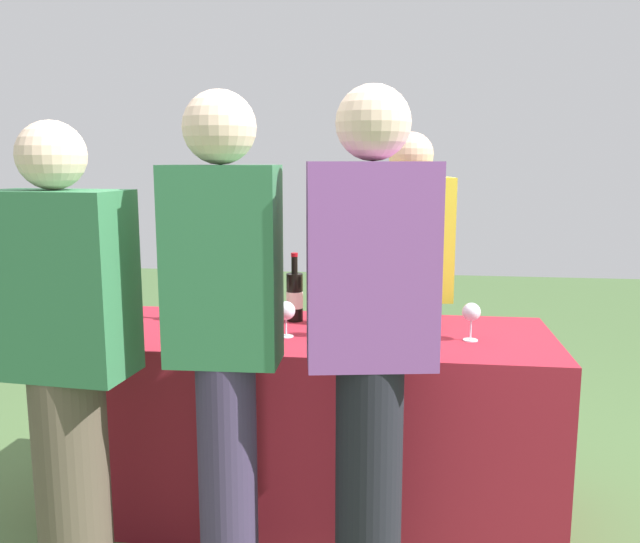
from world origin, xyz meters
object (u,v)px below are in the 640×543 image
wine_bottle_3 (269,298)px  menu_board (215,349)px  wine_bottle_4 (295,296)px  wine_bottle_6 (392,297)px  wine_glass_1 (286,312)px  wine_glass_3 (471,313)px  wine_bottle_0 (202,297)px  wine_bottle_1 (230,292)px  guest_0 (65,356)px  wine_glass_2 (324,312)px  wine_glass_0 (247,312)px  server_pouring (408,285)px  guest_1 (224,331)px  wine_bottle_2 (252,291)px  guest_2 (370,337)px  wine_bottle_7 (424,301)px  wine_bottle_5 (326,299)px

wine_bottle_3 → menu_board: 1.24m
wine_bottle_4 → wine_bottle_6: size_ratio=0.92×
wine_bottle_3 → wine_glass_1: 0.21m
wine_glass_3 → menu_board: wine_glass_3 is taller
wine_bottle_0 → wine_bottle_1: (0.11, 0.06, 0.01)m
menu_board → wine_glass_1: bearing=-52.2°
wine_bottle_1 → menu_board: bearing=110.9°
guest_0 → wine_glass_2: bearing=43.2°
wine_glass_0 → server_pouring: 0.96m
server_pouring → menu_board: bearing=-28.8°
wine_glass_1 → wine_bottle_4: bearing=92.3°
wine_bottle_1 → server_pouring: bearing=30.7°
guest_0 → guest_1: bearing=10.4°
wine_bottle_2 → wine_glass_3: 0.96m
guest_0 → wine_glass_3: bearing=29.7°
server_pouring → wine_glass_2: bearing=57.4°
wine_glass_3 → wine_bottle_1: bearing=168.1°
wine_bottle_3 → menu_board: bearing=118.5°
wine_glass_0 → guest_0: bearing=-128.8°
guest_2 → wine_glass_2: bearing=101.9°
wine_bottle_3 → guest_0: (-0.51, -0.76, -0.05)m
wine_bottle_1 → guest_2: guest_2 is taller
wine_bottle_2 → wine_bottle_7: (0.75, -0.08, -0.01)m
wine_bottle_6 → wine_bottle_7: wine_bottle_6 is taller
wine_bottle_2 → guest_1: guest_1 is taller
wine_bottle_6 → guest_0: size_ratio=0.20×
wine_glass_0 → wine_bottle_6: bearing=25.8°
wine_bottle_2 → wine_bottle_7: size_ratio=1.06×
wine_bottle_0 → wine_bottle_7: size_ratio=0.97×
wine_glass_2 → server_pouring: bearing=64.3°
wine_bottle_1 → guest_2: 1.00m
wine_bottle_0 → menu_board: wine_bottle_0 is taller
wine_bottle_2 → server_pouring: bearing=31.5°
wine_bottle_3 → wine_bottle_4: (0.10, 0.09, -0.01)m
wine_bottle_0 → wine_glass_0: bearing=-39.6°
wine_bottle_5 → guest_1: (-0.23, -0.75, 0.05)m
guest_1 → menu_board: (-0.54, 1.69, -0.56)m
wine_bottle_0 → wine_bottle_4: (0.39, 0.07, -0.00)m
wine_bottle_4 → server_pouring: 0.66m
wine_glass_2 → guest_0: (-0.77, -0.60, -0.03)m
wine_bottle_4 → wine_bottle_5: (0.14, -0.05, 0.00)m
wine_glass_2 → guest_1: (-0.25, -0.55, 0.06)m
wine_bottle_3 → wine_glass_3: bearing=-9.5°
wine_bottle_0 → wine_bottle_5: size_ratio=0.98×
wine_bottle_7 → guest_0: guest_0 is taller
wine_bottle_1 → menu_board: wine_bottle_1 is taller
wine_bottle_5 → wine_bottle_7: size_ratio=0.99×
wine_bottle_1 → menu_board: (-0.35, 0.91, -0.53)m
wine_bottle_0 → wine_bottle_1: wine_bottle_1 is taller
wine_bottle_5 → wine_glass_2: wine_bottle_5 is taller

